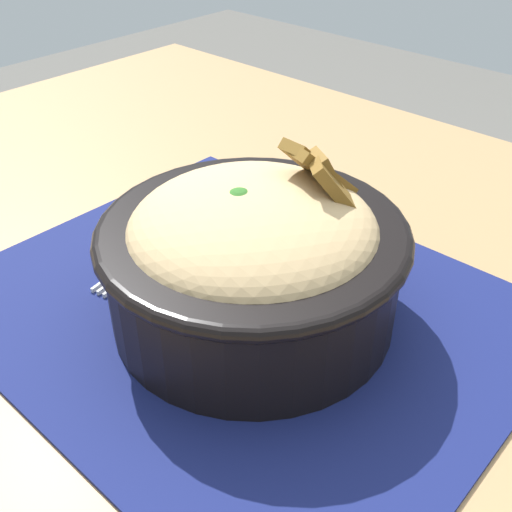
% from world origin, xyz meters
% --- Properties ---
extents(table, '(1.09, 0.85, 0.77)m').
position_xyz_m(table, '(0.00, 0.00, 0.69)').
color(table, '#99754C').
rests_on(table, ground_plane).
extents(placemat, '(0.40, 0.33, 0.00)m').
position_xyz_m(placemat, '(-0.01, -0.00, 0.77)').
color(placemat, '#11194C').
rests_on(placemat, table).
extents(bowl, '(0.21, 0.21, 0.12)m').
position_xyz_m(bowl, '(-0.02, -0.00, 0.83)').
color(bowl, black).
rests_on(bowl, placemat).
extents(fork, '(0.04, 0.14, 0.00)m').
position_xyz_m(fork, '(0.09, 0.00, 0.78)').
color(fork, '#BCBCBC').
rests_on(fork, placemat).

